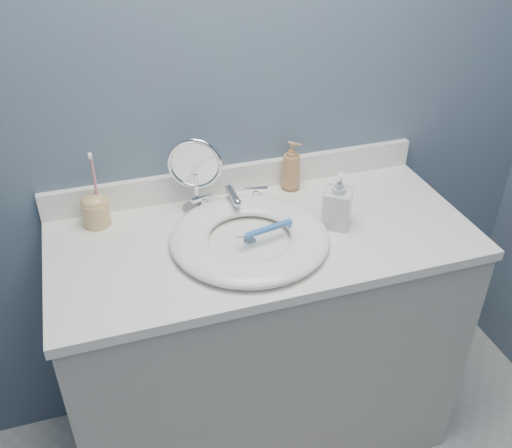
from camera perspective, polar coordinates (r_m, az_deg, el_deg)
name	(u,v)px	position (r m, az deg, el deg)	size (l,w,h in m)	color
back_wall	(235,95)	(1.73, -2.14, 12.80)	(2.20, 0.02, 2.40)	slate
vanity_cabinet	(262,346)	(1.94, 0.62, -12.06)	(1.20, 0.55, 0.85)	#AEA89F
countertop	(263,238)	(1.66, 0.72, -1.42)	(1.22, 0.57, 0.03)	white
backsplash	(238,178)	(1.84, -1.86, 4.64)	(1.22, 0.02, 0.09)	white
basin	(250,237)	(1.60, -0.64, -1.33)	(0.45, 0.45, 0.04)	white
drain	(250,242)	(1.61, -0.63, -1.77)	(0.04, 0.04, 0.01)	silver
faucet	(231,200)	(1.75, -2.54, 2.44)	(0.25, 0.13, 0.07)	silver
makeup_mirror	(195,172)	(1.69, -6.09, 5.16)	(0.16, 0.09, 0.24)	silver
soap_bottle_amber	(291,166)	(1.83, 3.55, 5.84)	(0.06, 0.06, 0.17)	#AA7C4D
soap_bottle_clear	(338,200)	(1.66, 8.20, 2.39)	(0.08, 0.08, 0.17)	silver
toothbrush_holder	(95,209)	(1.72, -15.76, 1.46)	(0.08, 0.08, 0.23)	tan
toothbrush_lying	(266,230)	(1.59, 0.98, -0.56)	(0.17, 0.05, 0.02)	#3473BB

